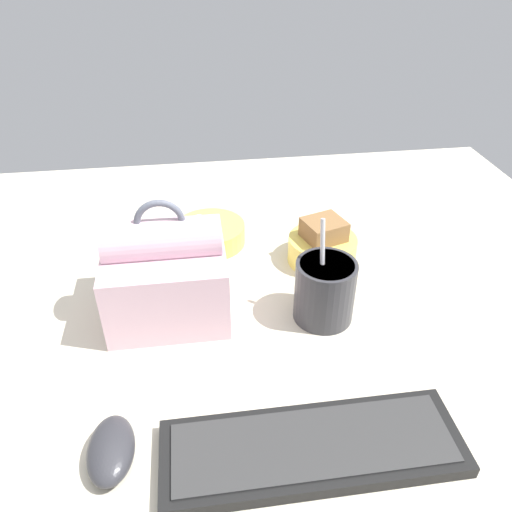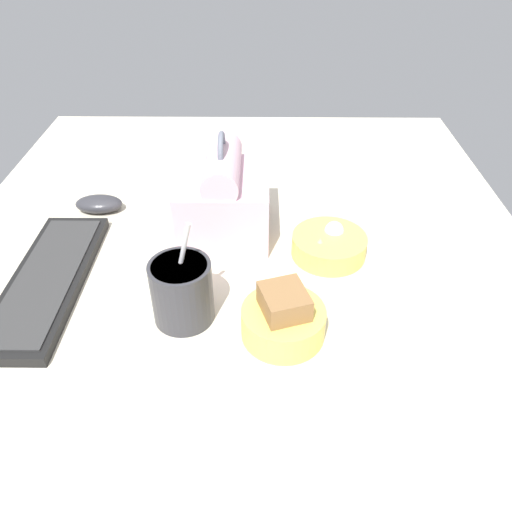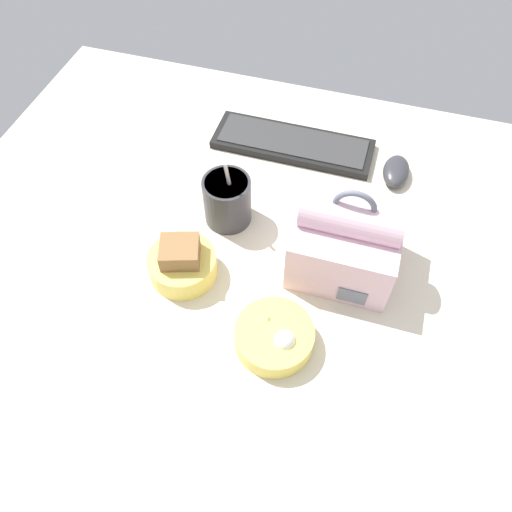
{
  "view_description": "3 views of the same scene",
  "coord_description": "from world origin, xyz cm",
  "px_view_note": "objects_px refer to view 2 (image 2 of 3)",
  "views": [
    {
      "loc": [
        7.38,
        66.93,
        55.48
      ],
      "look_at": [
        -2.43,
        -2.95,
        7.0
      ],
      "focal_mm": 35.0,
      "sensor_mm": 36.0,
      "label": 1
    },
    {
      "loc": [
        -68.27,
        -3.65,
        57.33
      ],
      "look_at": [
        -2.43,
        -2.95,
        7.0
      ],
      "focal_mm": 35.0,
      "sensor_mm": 36.0,
      "label": 2
    },
    {
      "loc": [
        12.65,
        -53.07,
        80.35
      ],
      "look_at": [
        -2.43,
        -2.95,
        7.0
      ],
      "focal_mm": 35.0,
      "sensor_mm": 36.0,
      "label": 3
    }
  ],
  "objects_px": {
    "lunch_bag": "(224,198)",
    "bento_bowl_snacks": "(329,245)",
    "keyboard": "(48,280)",
    "soup_cup": "(182,291)",
    "computer_mouse": "(99,204)",
    "bento_bowl_sandwich": "(283,319)"
  },
  "relations": [
    {
      "from": "soup_cup",
      "to": "bento_bowl_snacks",
      "type": "height_order",
      "value": "soup_cup"
    },
    {
      "from": "bento_bowl_sandwich",
      "to": "computer_mouse",
      "type": "bearing_deg",
      "value": 46.68
    },
    {
      "from": "lunch_bag",
      "to": "soup_cup",
      "type": "height_order",
      "value": "lunch_bag"
    },
    {
      "from": "keyboard",
      "to": "soup_cup",
      "type": "xyz_separation_m",
      "value": [
        -0.07,
        -0.24,
        0.04
      ]
    },
    {
      "from": "bento_bowl_sandwich",
      "to": "bento_bowl_snacks",
      "type": "height_order",
      "value": "bento_bowl_sandwich"
    },
    {
      "from": "lunch_bag",
      "to": "bento_bowl_snacks",
      "type": "relative_size",
      "value": 1.5
    },
    {
      "from": "keyboard",
      "to": "soup_cup",
      "type": "bearing_deg",
      "value": -107.07
    },
    {
      "from": "lunch_bag",
      "to": "bento_bowl_snacks",
      "type": "distance_m",
      "value": 0.21
    },
    {
      "from": "soup_cup",
      "to": "bento_bowl_sandwich",
      "type": "distance_m",
      "value": 0.16
    },
    {
      "from": "keyboard",
      "to": "soup_cup",
      "type": "relative_size",
      "value": 2.1
    },
    {
      "from": "soup_cup",
      "to": "bento_bowl_sandwich",
      "type": "height_order",
      "value": "soup_cup"
    },
    {
      "from": "bento_bowl_snacks",
      "to": "computer_mouse",
      "type": "height_order",
      "value": "bento_bowl_snacks"
    },
    {
      "from": "lunch_bag",
      "to": "bento_bowl_sandwich",
      "type": "bearing_deg",
      "value": -159.61
    },
    {
      "from": "computer_mouse",
      "to": "bento_bowl_snacks",
      "type": "bearing_deg",
      "value": -107.73
    },
    {
      "from": "bento_bowl_snacks",
      "to": "computer_mouse",
      "type": "distance_m",
      "value": 0.48
    },
    {
      "from": "lunch_bag",
      "to": "bento_bowl_snacks",
      "type": "bearing_deg",
      "value": -112.08
    },
    {
      "from": "soup_cup",
      "to": "bento_bowl_sandwich",
      "type": "bearing_deg",
      "value": -103.54
    },
    {
      "from": "bento_bowl_sandwich",
      "to": "computer_mouse",
      "type": "distance_m",
      "value": 0.51
    },
    {
      "from": "bento_bowl_snacks",
      "to": "computer_mouse",
      "type": "bearing_deg",
      "value": 72.27
    },
    {
      "from": "keyboard",
      "to": "soup_cup",
      "type": "distance_m",
      "value": 0.26
    },
    {
      "from": "keyboard",
      "to": "bento_bowl_snacks",
      "type": "bearing_deg",
      "value": -79.45
    },
    {
      "from": "keyboard",
      "to": "bento_bowl_sandwich",
      "type": "height_order",
      "value": "bento_bowl_sandwich"
    }
  ]
}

